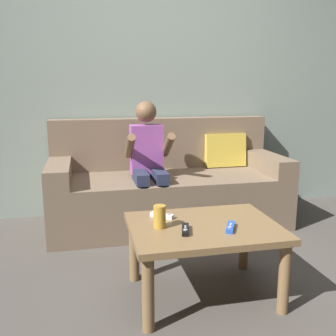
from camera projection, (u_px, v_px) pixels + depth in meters
name	position (u px, v px, depth m)	size (l,w,h in m)	color
ground_plane	(218.00, 314.00, 1.97)	(9.87, 9.87, 0.00)	#4C4742
wall_back	(153.00, 75.00, 3.45)	(4.93, 0.05, 2.50)	gray
couch	(168.00, 187.00, 3.28)	(1.94, 0.80, 0.88)	#75604C
person_seated_on_couch	(148.00, 160.00, 3.00)	(0.36, 0.44, 1.04)	#282D47
coffee_table	(204.00, 236.00, 2.09)	(0.80, 0.61, 0.42)	brown
game_remote_blue_near_edge	(230.00, 227.00, 2.00)	(0.10, 0.14, 0.03)	blue
game_remote_black_center	(185.00, 230.00, 1.97)	(0.07, 0.14, 0.03)	black
game_remote_white_far_corner	(162.00, 215.00, 2.19)	(0.13, 0.12, 0.03)	white
soda_can	(160.00, 217.00, 2.02)	(0.07, 0.07, 0.12)	#B78C2D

